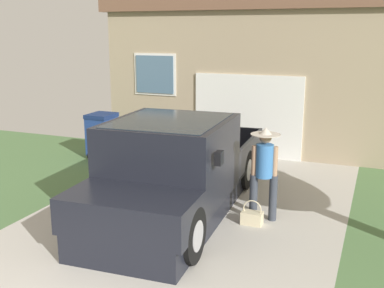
{
  "coord_description": "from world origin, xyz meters",
  "views": [
    {
      "loc": [
        2.92,
        -2.39,
        3.14
      ],
      "look_at": [
        0.15,
        4.42,
        1.35
      ],
      "focal_mm": 43.62,
      "sensor_mm": 36.0,
      "label": 1
    }
  ],
  "objects_px": {
    "person_with_hat": "(264,167)",
    "house_with_garage": "(308,58)",
    "handbag": "(252,217)",
    "pickup_truck": "(174,172)",
    "wheeled_trash_bin": "(102,134)"
  },
  "relations": [
    {
      "from": "person_with_hat",
      "to": "house_with_garage",
      "type": "distance_m",
      "value": 7.38
    },
    {
      "from": "person_with_hat",
      "to": "house_with_garage",
      "type": "bearing_deg",
      "value": -98.96
    },
    {
      "from": "person_with_hat",
      "to": "house_with_garage",
      "type": "relative_size",
      "value": 0.16
    },
    {
      "from": "person_with_hat",
      "to": "handbag",
      "type": "distance_m",
      "value": 0.85
    },
    {
      "from": "pickup_truck",
      "to": "handbag",
      "type": "height_order",
      "value": "pickup_truck"
    },
    {
      "from": "house_with_garage",
      "to": "wheeled_trash_bin",
      "type": "bearing_deg",
      "value": -132.01
    },
    {
      "from": "person_with_hat",
      "to": "house_with_garage",
      "type": "xyz_separation_m",
      "value": [
        -0.45,
        7.23,
        1.42
      ]
    },
    {
      "from": "wheeled_trash_bin",
      "to": "person_with_hat",
      "type": "bearing_deg",
      "value": -27.28
    },
    {
      "from": "pickup_truck",
      "to": "person_with_hat",
      "type": "relative_size",
      "value": 3.36
    },
    {
      "from": "house_with_garage",
      "to": "handbag",
      "type": "bearing_deg",
      "value": -87.41
    },
    {
      "from": "handbag",
      "to": "wheeled_trash_bin",
      "type": "relative_size",
      "value": 0.38
    },
    {
      "from": "pickup_truck",
      "to": "person_with_hat",
      "type": "height_order",
      "value": "pickup_truck"
    },
    {
      "from": "pickup_truck",
      "to": "person_with_hat",
      "type": "distance_m",
      "value": 1.54
    },
    {
      "from": "handbag",
      "to": "house_with_garage",
      "type": "height_order",
      "value": "house_with_garage"
    },
    {
      "from": "handbag",
      "to": "wheeled_trash_bin",
      "type": "distance_m",
      "value": 5.4
    }
  ]
}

